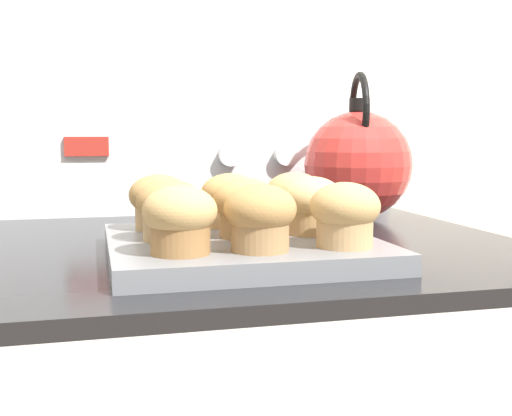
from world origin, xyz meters
TOP-DOWN VIEW (x-y plane):
  - wall_back at (0.00, 0.69)m, footprint 8.00×0.05m
  - control_panel at (0.00, 0.64)m, footprint 0.75×0.07m
  - muffin_pan at (0.00, 0.23)m, footprint 0.29×0.29m
  - muffin_r0_c0 at (-0.08, 0.14)m, footprint 0.07×0.07m
  - muffin_r0_c1 at (0.00, 0.14)m, footprint 0.07×0.07m
  - muffin_r0_c2 at (0.09, 0.14)m, footprint 0.07×0.07m
  - muffin_r1_c0 at (-0.08, 0.23)m, footprint 0.07×0.07m
  - muffin_r1_c1 at (0.01, 0.22)m, footprint 0.07×0.07m
  - muffin_r1_c2 at (0.09, 0.23)m, footprint 0.07×0.07m
  - muffin_r2_c0 at (-0.08, 0.31)m, footprint 0.07×0.07m
  - muffin_r2_c1 at (0.01, 0.31)m, footprint 0.07×0.07m
  - muffin_r2_c2 at (0.09, 0.31)m, footprint 0.07×0.07m
  - tea_kettle at (0.26, 0.50)m, footprint 0.17×0.20m

SIDE VIEW (x-z plane):
  - muffin_pan at x=0.00m, z-range 0.89..0.91m
  - muffin_r0_c0 at x=-0.08m, z-range 0.91..0.98m
  - muffin_r0_c1 at x=0.00m, z-range 0.91..0.98m
  - muffin_r0_c2 at x=0.09m, z-range 0.91..0.98m
  - muffin_r1_c0 at x=-0.08m, z-range 0.91..0.98m
  - muffin_r1_c1 at x=0.01m, z-range 0.91..0.98m
  - muffin_r1_c2 at x=0.09m, z-range 0.91..0.98m
  - muffin_r2_c0 at x=-0.08m, z-range 0.91..0.98m
  - muffin_r2_c1 at x=0.01m, z-range 0.91..0.98m
  - muffin_r2_c2 at x=0.09m, z-range 0.91..0.98m
  - tea_kettle at x=0.26m, z-range 0.86..1.10m
  - control_panel at x=0.00m, z-range 0.89..1.09m
  - wall_back at x=0.00m, z-range 0.00..2.40m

